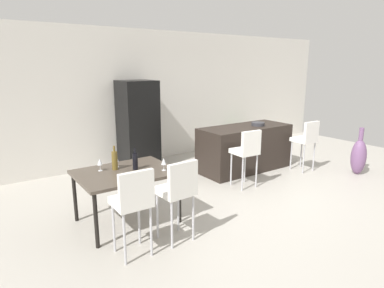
{
  "coord_description": "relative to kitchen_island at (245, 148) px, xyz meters",
  "views": [
    {
      "loc": [
        -4.07,
        -3.86,
        2.14
      ],
      "look_at": [
        -0.98,
        0.59,
        0.85
      ],
      "focal_mm": 30.95,
      "sensor_mm": 36.0,
      "label": 1
    }
  ],
  "objects": [
    {
      "name": "bar_chair_left",
      "position": [
        -0.71,
        -0.79,
        0.24
      ],
      "size": [
        0.42,
        0.42,
        1.05
      ],
      "color": "white",
      "rests_on": "ground_plane"
    },
    {
      "name": "wine_bottle_inner",
      "position": [
        -2.86,
        -0.83,
        0.4
      ],
      "size": [
        0.07,
        0.07,
        0.3
      ],
      "color": "black",
      "rests_on": "dining_table"
    },
    {
      "name": "refrigerator",
      "position": [
        -1.72,
        1.44,
        0.46
      ],
      "size": [
        0.72,
        0.68,
        1.84
      ],
      "primitive_type": "cube",
      "color": "black",
      "rests_on": "ground_plane"
    },
    {
      "name": "back_wall",
      "position": [
        -0.65,
        1.88,
        0.99
      ],
      "size": [
        10.0,
        0.12,
        2.9
      ],
      "primitive_type": "cube",
      "color": "silver",
      "rests_on": "ground_plane"
    },
    {
      "name": "ground_plane",
      "position": [
        -0.65,
        -1.0,
        -0.46
      ],
      "size": [
        10.0,
        10.0,
        0.0
      ],
      "primitive_type": "plane",
      "color": "#ADA89E"
    },
    {
      "name": "dining_chair_near",
      "position": [
        -3.3,
        -1.68,
        0.24
      ],
      "size": [
        0.41,
        0.41,
        1.05
      ],
      "color": "white",
      "rests_on": "ground_plane"
    },
    {
      "name": "wine_glass_middle",
      "position": [
        -3.04,
        -0.58,
        0.4
      ],
      "size": [
        0.07,
        0.07,
        0.17
      ],
      "color": "silver",
      "rests_on": "dining_table"
    },
    {
      "name": "dining_table",
      "position": [
        -3.01,
        -0.82,
        0.22
      ],
      "size": [
        1.29,
        0.99,
        0.74
      ],
      "color": "#4C4238",
      "rests_on": "ground_plane"
    },
    {
      "name": "fruit_bowl",
      "position": [
        0.27,
        -0.09,
        0.5
      ],
      "size": [
        0.27,
        0.27,
        0.07
      ],
      "primitive_type": "cylinder",
      "color": "#333338",
      "rests_on": "kitchen_island"
    },
    {
      "name": "kitchen_island",
      "position": [
        0.0,
        0.0,
        0.0
      ],
      "size": [
        1.98,
        0.81,
        0.92
      ],
      "primitive_type": "cube",
      "color": "black",
      "rests_on": "ground_plane"
    },
    {
      "name": "bar_chair_middle",
      "position": [
        0.96,
        -0.79,
        0.24
      ],
      "size": [
        0.41,
        0.41,
        1.05
      ],
      "color": "white",
      "rests_on": "ground_plane"
    },
    {
      "name": "floor_vase",
      "position": [
        1.66,
        -1.53,
        -0.09
      ],
      "size": [
        0.29,
        0.29,
        0.95
      ],
      "color": "#704C75",
      "rests_on": "ground_plane"
    },
    {
      "name": "wine_bottle_far",
      "position": [
        -3.1,
        -0.67,
        0.41
      ],
      "size": [
        0.08,
        0.08,
        0.34
      ],
      "color": "brown",
      "rests_on": "dining_table"
    },
    {
      "name": "wine_glass_left",
      "position": [
        -3.29,
        -0.61,
        0.4
      ],
      "size": [
        0.07,
        0.07,
        0.17
      ],
      "color": "silver",
      "rests_on": "dining_table"
    },
    {
      "name": "potted_plant",
      "position": [
        1.29,
        1.43,
        -0.1
      ],
      "size": [
        0.41,
        0.41,
        0.61
      ],
      "color": "#38383D",
      "rests_on": "ground_plane"
    },
    {
      "name": "wine_glass_right",
      "position": [
        -2.57,
        -1.09,
        0.4
      ],
      "size": [
        0.07,
        0.07,
        0.17
      ],
      "color": "silver",
      "rests_on": "dining_table"
    },
    {
      "name": "dining_chair_far",
      "position": [
        -2.72,
        -1.68,
        0.24
      ],
      "size": [
        0.42,
        0.42,
        1.05
      ],
      "color": "white",
      "rests_on": "ground_plane"
    }
  ]
}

